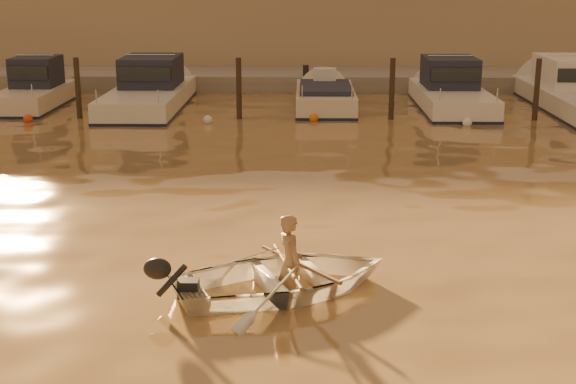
{
  "coord_description": "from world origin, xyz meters",
  "views": [
    {
      "loc": [
        1.93,
        -12.31,
        4.71
      ],
      "look_at": [
        1.64,
        2.02,
        0.75
      ],
      "focal_mm": 50.0,
      "sensor_mm": 36.0,
      "label": 1
    }
  ],
  "objects_px": {
    "person": "(290,263)",
    "waterfront_building": "(264,21)",
    "dinghy": "(284,278)",
    "moored_boat_4": "(452,91)",
    "moored_boat_2": "(149,90)",
    "moored_boat_3": "(325,102)",
    "moored_boat_1": "(34,90)"
  },
  "relations": [
    {
      "from": "dinghy",
      "to": "moored_boat_1",
      "type": "distance_m",
      "value": 19.4
    },
    {
      "from": "person",
      "to": "moored_boat_4",
      "type": "bearing_deg",
      "value": -39.98
    },
    {
      "from": "moored_boat_1",
      "to": "waterfront_building",
      "type": "height_order",
      "value": "waterfront_building"
    },
    {
      "from": "moored_boat_3",
      "to": "waterfront_building",
      "type": "relative_size",
      "value": 0.13
    },
    {
      "from": "moored_boat_2",
      "to": "moored_boat_4",
      "type": "height_order",
      "value": "same"
    },
    {
      "from": "moored_boat_4",
      "to": "waterfront_building",
      "type": "distance_m",
      "value": 13.24
    },
    {
      "from": "moored_boat_3",
      "to": "moored_boat_4",
      "type": "relative_size",
      "value": 0.84
    },
    {
      "from": "dinghy",
      "to": "moored_boat_3",
      "type": "relative_size",
      "value": 0.58
    },
    {
      "from": "person",
      "to": "waterfront_building",
      "type": "distance_m",
      "value": 28.07
    },
    {
      "from": "dinghy",
      "to": "moored_boat_4",
      "type": "xyz_separation_m",
      "value": [
        5.51,
        16.98,
        0.4
      ]
    },
    {
      "from": "moored_boat_2",
      "to": "dinghy",
      "type": "bearing_deg",
      "value": -72.85
    },
    {
      "from": "waterfront_building",
      "to": "moored_boat_3",
      "type": "bearing_deg",
      "value": -76.3
    },
    {
      "from": "person",
      "to": "moored_boat_3",
      "type": "distance_m",
      "value": 16.97
    },
    {
      "from": "moored_boat_4",
      "to": "person",
      "type": "bearing_deg",
      "value": -107.73
    },
    {
      "from": "person",
      "to": "moored_boat_1",
      "type": "height_order",
      "value": "moored_boat_1"
    },
    {
      "from": "moored_boat_3",
      "to": "waterfront_building",
      "type": "distance_m",
      "value": 11.53
    },
    {
      "from": "moored_boat_1",
      "to": "dinghy",
      "type": "bearing_deg",
      "value": -61.13
    },
    {
      "from": "waterfront_building",
      "to": "moored_boat_1",
      "type": "bearing_deg",
      "value": -125.07
    },
    {
      "from": "moored_boat_2",
      "to": "moored_boat_3",
      "type": "bearing_deg",
      "value": 0.0
    },
    {
      "from": "moored_boat_3",
      "to": "dinghy",
      "type": "bearing_deg",
      "value": -93.5
    },
    {
      "from": "person",
      "to": "dinghy",
      "type": "bearing_deg",
      "value": 90.0
    },
    {
      "from": "moored_boat_4",
      "to": "moored_boat_2",
      "type": "bearing_deg",
      "value": 180.0
    },
    {
      "from": "moored_boat_2",
      "to": "moored_boat_3",
      "type": "height_order",
      "value": "moored_boat_2"
    },
    {
      "from": "moored_boat_1",
      "to": "moored_boat_2",
      "type": "xyz_separation_m",
      "value": [
        4.12,
        0.0,
        0.0
      ]
    },
    {
      "from": "moored_boat_2",
      "to": "moored_boat_3",
      "type": "distance_m",
      "value": 6.29
    },
    {
      "from": "person",
      "to": "moored_boat_3",
      "type": "bearing_deg",
      "value": -25.45
    },
    {
      "from": "dinghy",
      "to": "person",
      "type": "xyz_separation_m",
      "value": [
        0.09,
        0.04,
        0.23
      ]
    },
    {
      "from": "moored_boat_3",
      "to": "waterfront_building",
      "type": "bearing_deg",
      "value": 103.7
    },
    {
      "from": "dinghy",
      "to": "moored_boat_2",
      "type": "distance_m",
      "value": 17.78
    },
    {
      "from": "person",
      "to": "moored_boat_1",
      "type": "bearing_deg",
      "value": 6.91
    },
    {
      "from": "moored_boat_4",
      "to": "waterfront_building",
      "type": "xyz_separation_m",
      "value": [
        -7.15,
        11.0,
        1.77
      ]
    },
    {
      "from": "person",
      "to": "moored_boat_2",
      "type": "height_order",
      "value": "moored_boat_2"
    }
  ]
}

